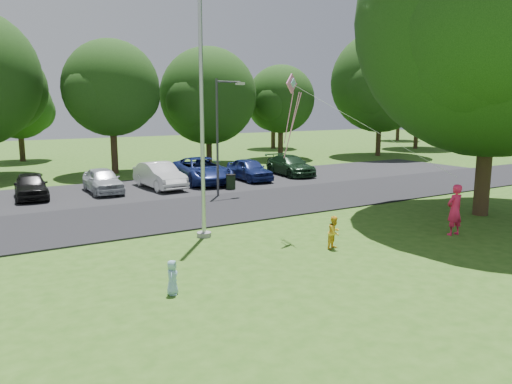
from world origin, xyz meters
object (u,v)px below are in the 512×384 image
big_tree (496,26)px  kite (295,98)px  flagpole (202,116)px  street_lamp (221,127)px  woman (455,210)px  child_blue (172,277)px  child_yellow (334,232)px  trash_can (231,182)px

big_tree → kite: (-8.57, 1.43, -2.79)m
flagpole → street_lamp: bearing=58.0°
big_tree → woman: bearing=-158.2°
child_blue → child_yellow: bearing=-48.5°
woman → kite: 6.87m
woman → child_blue: bearing=3.6°
child_yellow → child_blue: size_ratio=1.23×
kite → street_lamp: bearing=55.8°
trash_can → big_tree: bearing=-61.2°
child_yellow → kite: 4.71m
trash_can → kite: (-2.60, -9.45, 4.35)m
street_lamp → big_tree: bearing=-56.0°
big_tree → child_blue: size_ratio=15.43×
child_blue → kite: kite is taller
woman → child_yellow: size_ratio=1.70×
kite → woman: bearing=-55.6°
child_yellow → child_blue: 6.00m
street_lamp → kite: size_ratio=1.10×
child_blue → kite: bearing=-30.4°
street_lamp → child_yellow: street_lamp is taller
child_yellow → woman: bearing=-30.6°
child_blue → kite: size_ratio=0.16×
child_blue → trash_can: bearing=-2.0°
flagpole → child_yellow: 5.82m
big_tree → kite: bearing=170.6°
flagpole → child_yellow: size_ratio=9.38×
flagpole → child_blue: (-2.96, -4.48, -3.73)m
flagpole → woman: flagpole is taller
street_lamp → child_yellow: 10.53m
street_lamp → child_blue: street_lamp is taller
kite → child_yellow: bearing=-109.9°
big_tree → flagpole: bearing=165.8°
big_tree → child_yellow: 10.97m
flagpole → big_tree: 12.19m
trash_can → child_blue: size_ratio=0.99×
woman → child_yellow: woman is taller
flagpole → kite: 3.19m
big_tree → kite: size_ratio=2.53×
street_lamp → big_tree: 12.59m
child_yellow → kite: (-0.17, 2.02, 4.25)m
child_yellow → big_tree: bearing=-15.8°
trash_can → child_blue: bearing=-123.8°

